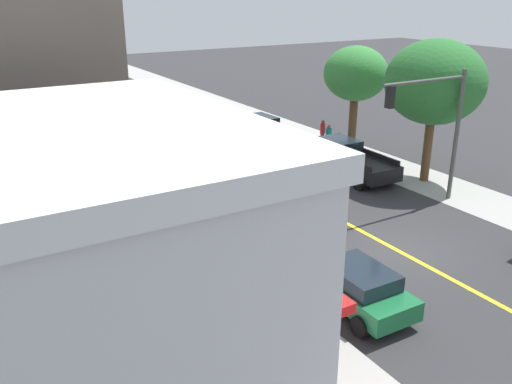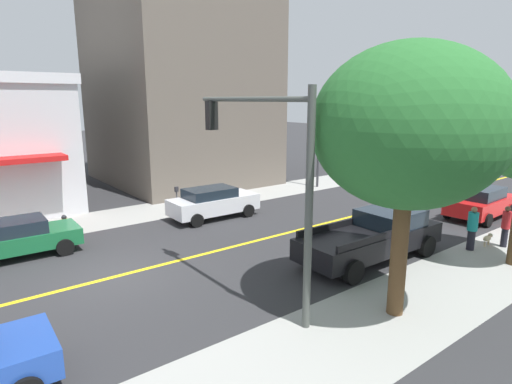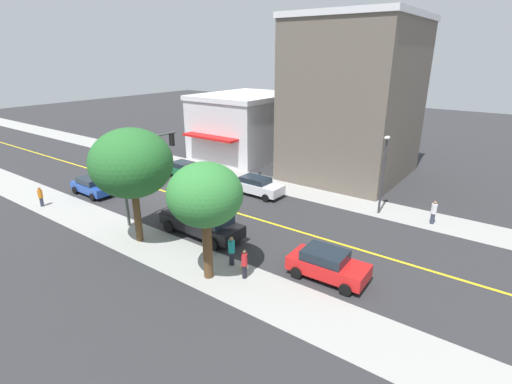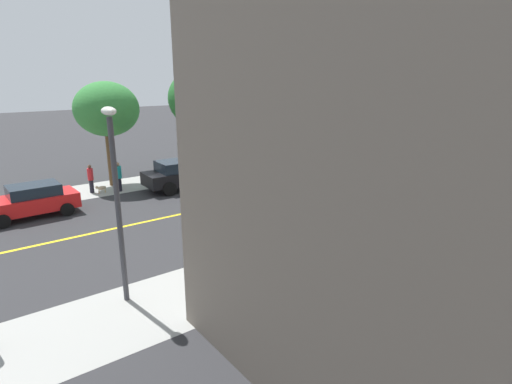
# 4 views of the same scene
# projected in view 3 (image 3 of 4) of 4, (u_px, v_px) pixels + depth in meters

# --- Properties ---
(ground_plane) EXTENTS (140.00, 140.00, 0.00)m
(ground_plane) POSITION_uv_depth(u_px,v_px,m) (169.00, 193.00, 32.87)
(ground_plane) COLOR #2D2D30
(sidewalk_left) EXTENTS (3.49, 126.00, 0.01)m
(sidewalk_left) POSITION_uv_depth(u_px,v_px,m) (224.00, 173.00, 38.28)
(sidewalk_left) COLOR #9E9E99
(sidewalk_left) RESTS_ON ground
(sidewalk_right) EXTENTS (3.49, 126.00, 0.01)m
(sidewalk_right) POSITION_uv_depth(u_px,v_px,m) (93.00, 220.00, 27.46)
(sidewalk_right) COLOR #9E9E99
(sidewalk_right) RESTS_ON ground
(road_centerline_stripe) EXTENTS (0.20, 126.00, 0.00)m
(road_centerline_stripe) POSITION_uv_depth(u_px,v_px,m) (169.00, 193.00, 32.87)
(road_centerline_stripe) COLOR yellow
(road_centerline_stripe) RESTS_ON ground
(brick_apartment_block) EXTENTS (12.50, 9.05, 7.00)m
(brick_apartment_block) POSITION_uv_depth(u_px,v_px,m) (246.00, 125.00, 43.96)
(brick_apartment_block) COLOR silver
(brick_apartment_block) RESTS_ON ground
(pale_office_building) EXTENTS (12.11, 10.29, 14.48)m
(pale_office_building) POSITION_uv_depth(u_px,v_px,m) (354.00, 99.00, 35.61)
(pale_office_building) COLOR #665B51
(pale_office_building) RESTS_ON ground
(street_tree_left_near) EXTENTS (4.92, 4.92, 7.21)m
(street_tree_left_near) POSITION_uv_depth(u_px,v_px,m) (131.00, 163.00, 22.80)
(street_tree_left_near) COLOR brown
(street_tree_left_near) RESTS_ON ground
(street_tree_right_corner) EXTENTS (3.81, 3.81, 6.31)m
(street_tree_right_corner) POSITION_uv_depth(u_px,v_px,m) (205.00, 195.00, 18.97)
(street_tree_right_corner) COLOR brown
(street_tree_right_corner) RESTS_ON ground
(fire_hydrant) EXTENTS (0.44, 0.24, 0.80)m
(fire_hydrant) POSITION_uv_depth(u_px,v_px,m) (216.00, 172.00, 37.39)
(fire_hydrant) COLOR yellow
(fire_hydrant) RESTS_ON ground
(parking_meter) EXTENTS (0.12, 0.18, 1.42)m
(parking_meter) POSITION_uv_depth(u_px,v_px,m) (260.00, 177.00, 34.04)
(parking_meter) COLOR #4C4C51
(parking_meter) RESTS_ON ground
(traffic_light_mast) EXTENTS (4.90, 0.32, 6.11)m
(traffic_light_mast) POSITION_uv_depth(u_px,v_px,m) (141.00, 163.00, 26.38)
(traffic_light_mast) COLOR #474C47
(traffic_light_mast) RESTS_ON ground
(street_lamp) EXTENTS (0.70, 0.36, 5.84)m
(street_lamp) POSITION_uv_depth(u_px,v_px,m) (384.00, 166.00, 27.46)
(street_lamp) COLOR #38383D
(street_lamp) RESTS_ON ground
(red_sedan_right_curb) EXTENTS (2.20, 4.21, 1.57)m
(red_sedan_right_curb) POSITION_uv_depth(u_px,v_px,m) (327.00, 264.00, 20.15)
(red_sedan_right_curb) COLOR red
(red_sedan_right_curb) RESTS_ON ground
(blue_sedan_right_curb) EXTENTS (2.13, 4.21, 1.44)m
(blue_sedan_right_curb) POSITION_uv_depth(u_px,v_px,m) (93.00, 186.00, 32.26)
(blue_sedan_right_curb) COLOR #1E429E
(blue_sedan_right_curb) RESTS_ON ground
(green_sedan_left_curb) EXTENTS (2.07, 4.16, 1.43)m
(green_sedan_left_curb) POSITION_uv_depth(u_px,v_px,m) (185.00, 169.00, 36.88)
(green_sedan_left_curb) COLOR #196638
(green_sedan_left_curb) RESTS_ON ground
(white_sedan_left_curb) EXTENTS (2.03, 4.46, 1.53)m
(white_sedan_left_curb) POSITION_uv_depth(u_px,v_px,m) (257.00, 186.00, 32.12)
(white_sedan_left_curb) COLOR silver
(white_sedan_left_curb) RESTS_ON ground
(black_pickup_truck) EXTENTS (2.41, 6.06, 1.75)m
(black_pickup_truck) POSITION_uv_depth(u_px,v_px,m) (203.00, 223.00, 24.83)
(black_pickup_truck) COLOR black
(black_pickup_truck) RESTS_ON ground
(pedestrian_red_shirt) EXTENTS (0.32, 0.32, 1.67)m
(pedestrian_red_shirt) POSITION_uv_depth(u_px,v_px,m) (244.00, 263.00, 20.12)
(pedestrian_red_shirt) COLOR black
(pedestrian_red_shirt) RESTS_ON ground
(pedestrian_white_shirt) EXTENTS (0.37, 0.37, 1.68)m
(pedestrian_white_shirt) POSITION_uv_depth(u_px,v_px,m) (434.00, 212.00, 26.64)
(pedestrian_white_shirt) COLOR #33384C
(pedestrian_white_shirt) RESTS_ON ground
(pedestrian_teal_shirt) EXTENTS (0.38, 0.38, 1.74)m
(pedestrian_teal_shirt) POSITION_uv_depth(u_px,v_px,m) (232.00, 250.00, 21.39)
(pedestrian_teal_shirt) COLOR black
(pedestrian_teal_shirt) RESTS_ON ground
(pedestrian_orange_shirt) EXTENTS (0.35, 0.35, 1.57)m
(pedestrian_orange_shirt) POSITION_uv_depth(u_px,v_px,m) (41.00, 196.00, 29.70)
(pedestrian_orange_shirt) COLOR #33384C
(pedestrian_orange_shirt) RESTS_ON ground
(small_dog) EXTENTS (0.24, 0.63, 0.47)m
(small_dog) POSITION_uv_depth(u_px,v_px,m) (244.00, 267.00, 20.88)
(small_dog) COLOR #C6B28C
(small_dog) RESTS_ON ground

